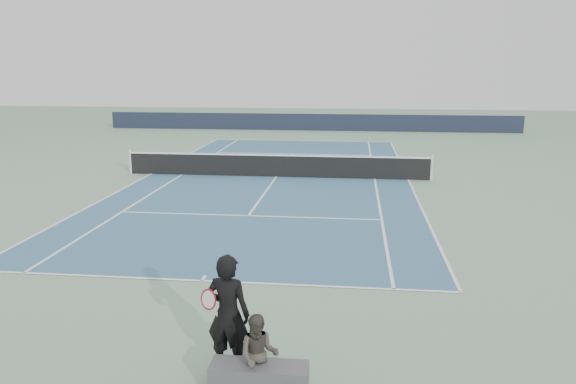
# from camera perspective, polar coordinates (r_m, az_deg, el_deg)

# --- Properties ---
(ground) EXTENTS (80.00, 80.00, 0.00)m
(ground) POSITION_cam_1_polar(r_m,az_deg,el_deg) (23.72, -1.19, 1.53)
(ground) COLOR gray
(court_surface) EXTENTS (10.97, 23.77, 0.01)m
(court_surface) POSITION_cam_1_polar(r_m,az_deg,el_deg) (23.72, -1.19, 1.55)
(court_surface) COLOR #376282
(court_surface) RESTS_ON ground
(tennis_net) EXTENTS (12.90, 0.10, 1.07)m
(tennis_net) POSITION_cam_1_polar(r_m,az_deg,el_deg) (23.63, -1.19, 2.73)
(tennis_net) COLOR silver
(tennis_net) RESTS_ON ground
(windscreen_far) EXTENTS (30.00, 0.25, 1.20)m
(windscreen_far) POSITION_cam_1_polar(r_m,az_deg,el_deg) (41.26, 2.23, 7.10)
(windscreen_far) COLOR black
(windscreen_far) RESTS_ON ground
(tennis_player) EXTENTS (0.84, 0.62, 1.88)m
(tennis_player) POSITION_cam_1_polar(r_m,az_deg,el_deg) (8.64, -6.12, -12.22)
(tennis_player) COLOR black
(tennis_player) RESTS_ON ground
(spectator_bench) EXTENTS (1.42, 0.55, 1.19)m
(spectator_bench) POSITION_cam_1_polar(r_m,az_deg,el_deg) (8.31, -2.97, -17.28)
(spectator_bench) COLOR #4D4D51
(spectator_bench) RESTS_ON ground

